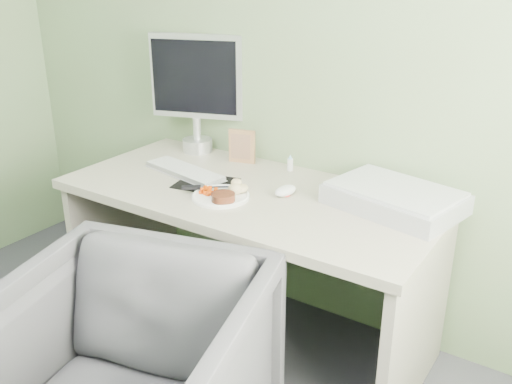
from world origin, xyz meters
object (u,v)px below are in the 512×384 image
Objects in this scene: desk at (250,230)px; monitor at (198,87)px; plate at (221,197)px; scanner at (394,199)px.

monitor is (-0.52, 0.32, 0.51)m from desk.
plate is at bearing -62.89° from monitor.
monitor is (-1.09, 0.16, 0.29)m from scanner.
plate is (-0.05, -0.13, 0.19)m from desk.
scanner is (0.57, 0.16, 0.22)m from desk.
monitor is (-0.46, 0.45, 0.32)m from plate.
desk is 0.63m from scanner.
plate is 0.48× the size of scanner.
desk is at bearing -152.57° from scanner.
desk is 0.79m from monitor.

